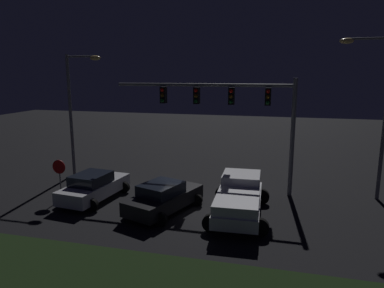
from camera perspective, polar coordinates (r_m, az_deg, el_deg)
The scene contains 8 objects.
ground_plane at distance 19.00m, azimuth -1.51°, elevation -9.54°, with size 80.00×80.00×0.00m, color black.
pickup_truck at distance 17.36m, azimuth 7.62°, elevation -8.17°, with size 3.01×5.47×1.80m.
car_sedan at distance 17.76m, azimuth -4.56°, elevation -8.54°, with size 3.36×4.75×1.51m.
car_sedan_far at distance 20.04m, azimuth -15.47°, elevation -6.60°, with size 2.80×4.57×1.51m.
traffic_signal_gantry at distance 20.12m, azimuth 6.41°, elevation 6.31°, with size 10.32×0.56×6.50m.
street_lamp_left at distance 24.36m, azimuth -18.06°, elevation 6.62°, with size 2.46×0.44×7.94m.
street_lamp_right at distance 20.97m, azimuth 27.49°, elevation 6.32°, with size 2.64×0.44×8.64m.
stop_sign at distance 20.34m, azimuth -20.50°, elevation -4.23°, with size 0.76×0.08×2.23m.
Camera 1 is at (4.87, -17.07, 6.76)m, focal length 33.25 mm.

